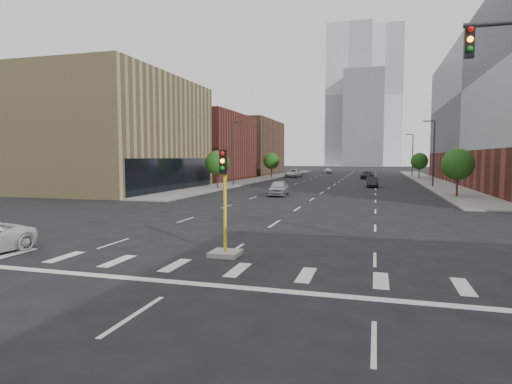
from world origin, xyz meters
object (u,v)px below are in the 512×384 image
at_px(median_traffic_signal, 225,233).
at_px(car_far_left, 294,173).
at_px(car_near_left, 279,188).
at_px(car_deep_right, 367,175).
at_px(car_mid_right, 372,182).
at_px(car_distant, 328,171).

distance_m(median_traffic_signal, car_far_left, 72.08).
bearing_deg(car_far_left, car_near_left, -77.41).
xyz_separation_m(car_far_left, car_deep_right, (14.91, -3.32, -0.10)).
relative_size(car_mid_right, car_far_left, 0.73).
bearing_deg(car_far_left, car_distant, 81.88).
bearing_deg(car_mid_right, median_traffic_signal, -99.10).
xyz_separation_m(median_traffic_signal, car_distant, (-5.72, 93.40, -0.26)).
xyz_separation_m(median_traffic_signal, car_far_left, (-10.50, 71.31, -0.15)).
height_order(car_near_left, car_deep_right, car_near_left).
height_order(median_traffic_signal, car_near_left, median_traffic_signal).
bearing_deg(car_mid_right, car_deep_right, 90.72).
xyz_separation_m(car_mid_right, car_deep_right, (-1.12, 23.49, 0.02)).
bearing_deg(car_far_left, car_deep_right, -8.46).
bearing_deg(median_traffic_signal, car_distant, 93.51).
distance_m(median_traffic_signal, car_distant, 93.57).
height_order(car_mid_right, car_far_left, car_far_left).
xyz_separation_m(median_traffic_signal, car_near_left, (-4.06, 28.21, -0.16)).
xyz_separation_m(median_traffic_signal, car_mid_right, (5.53, 44.50, -0.26)).
relative_size(median_traffic_signal, car_deep_right, 0.88).
xyz_separation_m(car_mid_right, car_far_left, (-16.03, 26.81, 0.11)).
distance_m(car_near_left, car_mid_right, 18.90).
bearing_deg(car_distant, car_deep_right, -75.92).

